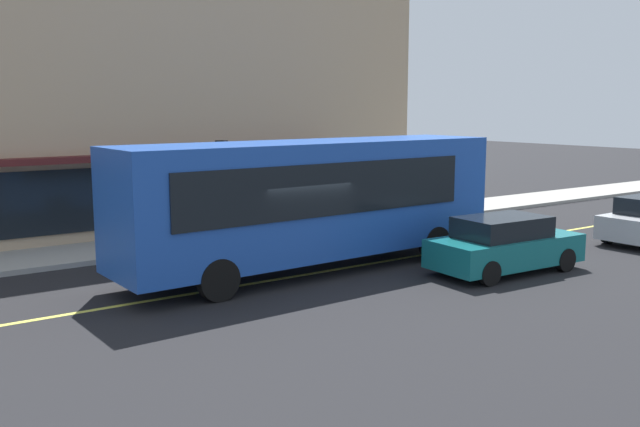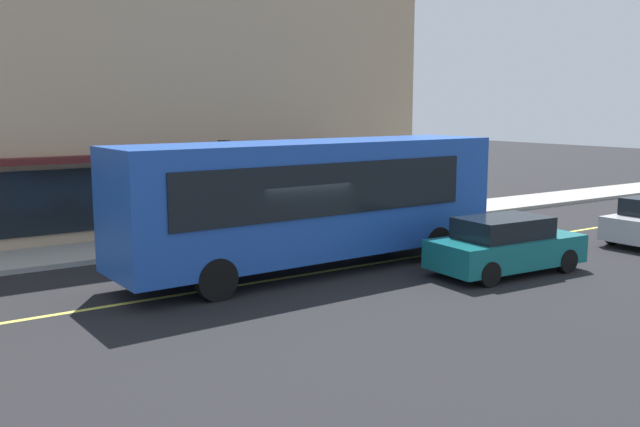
{
  "view_description": "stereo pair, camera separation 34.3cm",
  "coord_description": "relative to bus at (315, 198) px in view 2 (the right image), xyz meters",
  "views": [
    {
      "loc": [
        -9.4,
        -14.75,
        4.41
      ],
      "look_at": [
        0.97,
        -0.01,
        1.6
      ],
      "focal_mm": 38.64,
      "sensor_mm": 36.0,
      "label": 1
    },
    {
      "loc": [
        -9.12,
        -14.94,
        4.41
      ],
      "look_at": [
        0.97,
        -0.01,
        1.6
      ],
      "focal_mm": 38.64,
      "sensor_mm": 36.0,
      "label": 2
    }
  ],
  "objects": [
    {
      "name": "traffic_light",
      "position": [
        -0.4,
        4.54,
        0.55
      ],
      "size": [
        0.3,
        0.52,
        3.2
      ],
      "color": "#2D2D33",
      "rests_on": "sidewalk"
    },
    {
      "name": "car_teal",
      "position": [
        4.02,
        -3.14,
        -1.24
      ],
      "size": [
        4.39,
        2.05,
        1.52
      ],
      "color": "#14666B",
      "rests_on": "ground"
    },
    {
      "name": "bus",
      "position": [
        0.0,
        0.0,
        0.0
      ],
      "size": [
        11.2,
        2.86,
        3.5
      ],
      "color": "#1E4CAD",
      "rests_on": "ground"
    },
    {
      "name": "lane_centre_stripe",
      "position": [
        -1.01,
        -0.31,
        -1.98
      ],
      "size": [
        36.0,
        0.16,
        0.01
      ],
      "primitive_type": "cube",
      "color": "#D8D14C",
      "rests_on": "ground"
    },
    {
      "name": "sidewalk",
      "position": [
        -1.01,
        5.38,
        -1.91
      ],
      "size": [
        80.0,
        2.74,
        0.15
      ],
      "primitive_type": "cube",
      "color": "#9E9B93",
      "rests_on": "ground"
    },
    {
      "name": "ground",
      "position": [
        -1.01,
        -0.31,
        -1.99
      ],
      "size": [
        120.0,
        120.0,
        0.0
      ],
      "primitive_type": "plane",
      "color": "black"
    },
    {
      "name": "pedestrian_near_storefront",
      "position": [
        4.28,
        5.9,
        -0.9
      ],
      "size": [
        0.34,
        0.34,
        1.57
      ],
      "color": "black",
      "rests_on": "sidewalk"
    },
    {
      "name": "storefront_building",
      "position": [
        -4.53,
        11.67,
        3.17
      ],
      "size": [
        27.91,
        10.48,
        10.33
      ],
      "color": "tan",
      "rests_on": "ground"
    }
  ]
}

